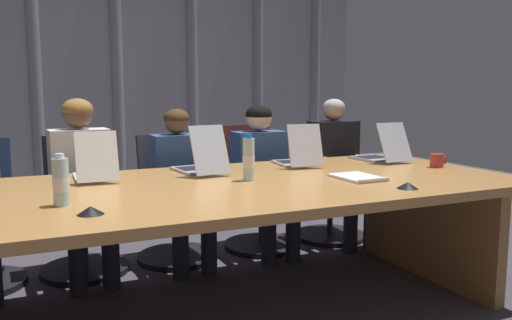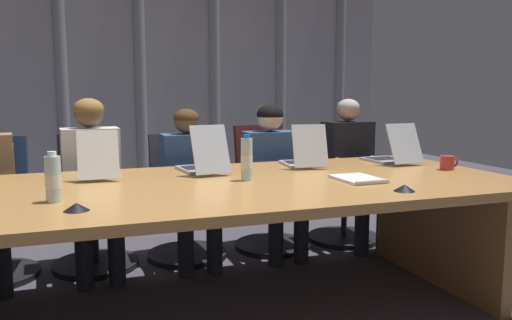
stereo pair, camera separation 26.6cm
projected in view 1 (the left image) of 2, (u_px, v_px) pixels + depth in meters
name	position (u px, v px, depth m)	size (l,w,h in m)	color
ground_plane	(227.00, 313.00, 2.91)	(11.54, 11.54, 0.00)	#47424C
conference_table	(226.00, 211.00, 2.83)	(3.38, 1.44, 0.74)	#B77F42
curtain_backdrop	(124.00, 64.00, 5.29)	(5.38, 0.17, 3.05)	#9999A0
laptop_left_mid	(95.00, 170.00, 2.93)	(0.23, 0.41, 0.29)	beige
laptop_center	(200.00, 164.00, 3.17)	(0.27, 0.46, 0.30)	#A8ADB7
laptop_right_mid	(297.00, 158.00, 3.47)	(0.27, 0.41, 0.29)	#BCBCC1
laptop_right_end	(380.00, 153.00, 3.71)	(0.26, 0.44, 0.28)	#A8ADB7
office_chair_left_mid	(82.00, 220.00, 3.56)	(0.60, 0.60, 0.94)	black
office_chair_center	(175.00, 212.00, 3.83)	(0.60, 0.60, 0.92)	#2D2D38
office_chair_right_mid	(258.00, 202.00, 4.12)	(0.60, 0.60, 0.97)	#511E19
office_chair_right_end	(328.00, 196.00, 4.39)	(0.60, 0.60, 0.93)	#2D2D38
person_left_mid	(83.00, 177.00, 3.38)	(0.41, 0.56, 1.20)	silver
person_center	(182.00, 178.00, 3.65)	(0.37, 0.55, 1.12)	#335184
person_right_mid	(264.00, 168.00, 3.92)	(0.41, 0.55, 1.14)	#335184
person_right_end	(339.00, 162.00, 4.20)	(0.42, 0.56, 1.18)	black
water_bottle_primary	(61.00, 182.00, 2.26)	(0.07, 0.07, 0.23)	silver
water_bottle_secondary	(249.00, 160.00, 2.89)	(0.07, 0.07, 0.26)	silver
coffee_mug_near	(437.00, 160.00, 3.41)	(0.13, 0.09, 0.09)	#B2332D
conference_mic_left_side	(90.00, 210.00, 2.11)	(0.11, 0.11, 0.04)	black
conference_mic_middle	(408.00, 185.00, 2.66)	(0.11, 0.11, 0.04)	black
spiral_notepad	(358.00, 177.00, 2.96)	(0.23, 0.31, 0.03)	silver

